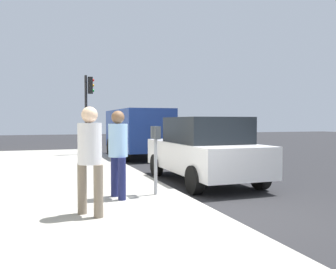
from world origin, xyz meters
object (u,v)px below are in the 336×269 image
object	(u,v)px
parking_meter	(156,145)
parked_van_far	(137,130)
pedestrian_at_meter	(118,147)
traffic_signal	(88,101)
pedestrian_bystander	(90,152)
parked_sedan_near	(204,150)

from	to	relation	value
parking_meter	parked_van_far	world-z (taller)	parked_van_far
pedestrian_at_meter	traffic_signal	xyz separation A→B (m)	(9.66, -0.60, 1.42)
parked_van_far	pedestrian_bystander	bearing A→B (deg)	161.37
pedestrian_at_meter	parking_meter	bearing A→B (deg)	-5.13
parking_meter	traffic_signal	world-z (taller)	traffic_signal
parked_van_far	parked_sedan_near	bearing A→B (deg)	180.00
parked_sedan_near	parking_meter	bearing A→B (deg)	132.62
pedestrian_at_meter	parked_sedan_near	bearing A→B (deg)	23.36
pedestrian_bystander	parking_meter	bearing A→B (deg)	4.14
pedestrian_at_meter	traffic_signal	world-z (taller)	traffic_signal
parking_meter	pedestrian_at_meter	size ratio (longest dim) A/B	0.82
parking_meter	pedestrian_at_meter	world-z (taller)	pedestrian_at_meter
pedestrian_bystander	parked_sedan_near	size ratio (longest dim) A/B	0.40
pedestrian_at_meter	pedestrian_bystander	size ratio (longest dim) A/B	0.98
pedestrian_bystander	parked_sedan_near	world-z (taller)	pedestrian_bystander
pedestrian_at_meter	traffic_signal	bearing A→B (deg)	75.56
parked_sedan_near	parked_van_far	bearing A→B (deg)	-0.00
pedestrian_bystander	parked_van_far	world-z (taller)	parked_van_far
parked_sedan_near	parked_van_far	size ratio (longest dim) A/B	0.85
parked_van_far	traffic_signal	size ratio (longest dim) A/B	1.45
parked_van_far	traffic_signal	bearing A→B (deg)	72.86
parking_meter	parked_sedan_near	bearing A→B (deg)	-47.38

